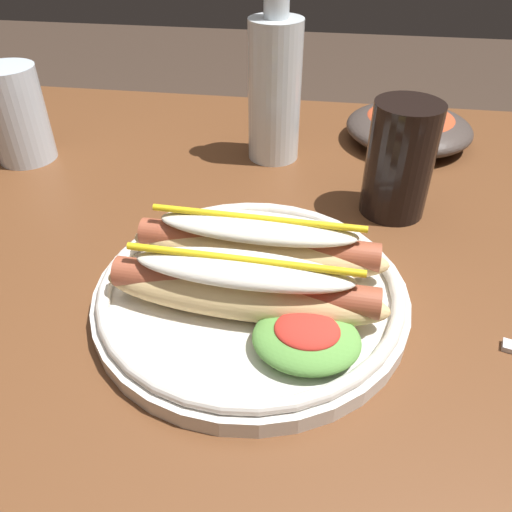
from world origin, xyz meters
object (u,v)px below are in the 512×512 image
side_bowl (409,126)px  glass_bottle (275,85)px  soda_cup (400,160)px  water_cup (17,115)px  hot_dog_plate (253,283)px

side_bowl → glass_bottle: bearing=-158.6°
soda_cup → side_bowl: bearing=80.1°
soda_cup → water_cup: (-0.48, 0.06, -0.00)m
soda_cup → water_cup: 0.48m
hot_dog_plate → side_bowl: 0.41m
side_bowl → water_cup: bearing=-166.0°
hot_dog_plate → water_cup: bearing=145.0°
soda_cup → glass_bottle: (-0.15, 0.12, 0.03)m
water_cup → side_bowl: bearing=14.0°
water_cup → side_bowl: (0.51, 0.13, -0.04)m
hot_dog_plate → soda_cup: soda_cup is taller
hot_dog_plate → water_cup: water_cup is taller
hot_dog_plate → glass_bottle: size_ratio=1.14×
glass_bottle → side_bowl: (0.18, 0.07, -0.07)m
hot_dog_plate → side_bowl: (0.17, 0.37, -0.00)m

